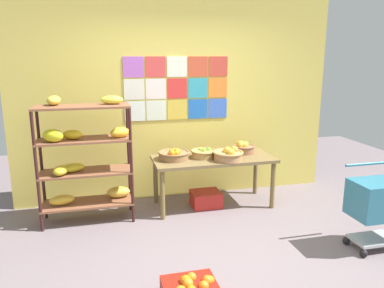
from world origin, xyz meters
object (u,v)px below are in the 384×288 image
fruit_basket_right (204,153)px  shopping_cart (378,202)px  display_table (213,163)px  produce_crate_under_table (206,199)px  fruit_basket_back_right (228,154)px  banana_shelf_unit (83,154)px  fruit_basket_centre (174,155)px  fruit_basket_left (243,147)px

fruit_basket_right → shopping_cart: shopping_cart is taller
display_table → produce_crate_under_table: size_ratio=4.13×
display_table → fruit_basket_back_right: fruit_basket_back_right is taller
banana_shelf_unit → shopping_cart: size_ratio=1.75×
fruit_basket_centre → fruit_basket_back_right: bearing=-16.4°
shopping_cart → fruit_basket_back_right: bearing=122.9°
fruit_basket_centre → fruit_basket_back_right: (0.67, -0.20, 0.01)m
fruit_basket_right → shopping_cart: 2.11m
fruit_basket_right → fruit_basket_back_right: size_ratio=0.84×
produce_crate_under_table → fruit_basket_right: bearing=115.1°
display_table → shopping_cart: 1.98m
banana_shelf_unit → fruit_basket_left: size_ratio=5.20×
banana_shelf_unit → fruit_basket_right: (1.51, 0.11, -0.11)m
fruit_basket_left → fruit_basket_back_right: fruit_basket_left is taller
fruit_basket_centre → fruit_basket_back_right: 0.70m
fruit_basket_centre → shopping_cart: shopping_cart is taller
fruit_basket_left → fruit_basket_right: 0.59m
fruit_basket_right → shopping_cart: size_ratio=0.38×
banana_shelf_unit → fruit_basket_back_right: bearing=-2.8°
display_table → produce_crate_under_table: display_table is taller
fruit_basket_centre → shopping_cart: 2.38m
banana_shelf_unit → display_table: size_ratio=0.96×
fruit_basket_right → produce_crate_under_table: fruit_basket_right is taller
banana_shelf_unit → fruit_basket_centre: size_ratio=3.80×
banana_shelf_unit → fruit_basket_right: bearing=4.4°
fruit_basket_right → produce_crate_under_table: 0.62m
fruit_basket_left → fruit_basket_right: bearing=-172.3°
produce_crate_under_table → shopping_cart: (1.38, -1.50, 0.41)m
display_table → fruit_basket_right: (-0.12, 0.04, 0.14)m
fruit_basket_back_right → banana_shelf_unit: bearing=177.2°
banana_shelf_unit → produce_crate_under_table: banana_shelf_unit is taller
display_table → fruit_basket_back_right: (0.15, -0.16, 0.15)m
banana_shelf_unit → display_table: 1.65m
produce_crate_under_table → shopping_cart: size_ratio=0.44×
produce_crate_under_table → fruit_basket_centre: bearing=174.3°
banana_shelf_unit → produce_crate_under_table: bearing=2.5°
fruit_basket_left → fruit_basket_centre: 0.99m
fruit_basket_right → fruit_basket_back_right: fruit_basket_back_right is taller
display_table → fruit_basket_centre: size_ratio=3.95×
produce_crate_under_table → display_table: bearing=4.6°
fruit_basket_back_right → shopping_cart: 1.78m
display_table → fruit_basket_back_right: size_ratio=4.03×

